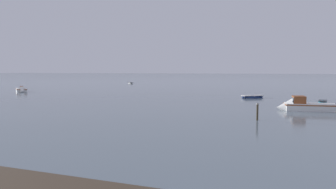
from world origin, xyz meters
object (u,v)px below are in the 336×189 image
object	(u,v)px
rowboat_moored_3	(130,83)
motorboat_moored_1	(301,107)
mooring_post_near	(257,112)
rowboat_moored_2	(253,97)
motorboat_moored_2	(22,91)
rowboat_moored_4	(323,102)

from	to	relation	value
rowboat_moored_3	motorboat_moored_1	bearing A→B (deg)	173.65
mooring_post_near	motorboat_moored_1	bearing A→B (deg)	66.29
motorboat_moored_1	mooring_post_near	xyz separation A→B (m)	(-4.04, -9.21, 0.38)
rowboat_moored_2	motorboat_moored_2	xyz separation A→B (m)	(-46.83, -1.88, 0.09)
rowboat_moored_2	rowboat_moored_4	world-z (taller)	rowboat_moored_2
rowboat_moored_2	rowboat_moored_3	distance (m)	61.92
motorboat_moored_1	motorboat_moored_2	distance (m)	55.08
rowboat_moored_2	rowboat_moored_4	size ratio (longest dim) A/B	1.21
motorboat_moored_1	rowboat_moored_2	distance (m)	16.02
rowboat_moored_3	motorboat_moored_2	distance (m)	44.98
motorboat_moored_1	rowboat_moored_3	size ratio (longest dim) A/B	2.08
rowboat_moored_4	motorboat_moored_2	bearing A→B (deg)	94.62
motorboat_moored_2	rowboat_moored_4	bearing A→B (deg)	38.31
rowboat_moored_4	mooring_post_near	bearing A→B (deg)	166.82
rowboat_moored_3	mooring_post_near	world-z (taller)	mooring_post_near
rowboat_moored_2	rowboat_moored_4	bearing A→B (deg)	-62.50
motorboat_moored_2	rowboat_moored_4	size ratio (longest dim) A/B	1.68
motorboat_moored_2	mooring_post_near	world-z (taller)	mooring_post_near
rowboat_moored_2	mooring_post_near	size ratio (longest dim) A/B	2.24
rowboat_moored_2	rowboat_moored_4	xyz separation A→B (m)	(9.91, -4.82, -0.03)
motorboat_moored_2	mooring_post_near	xyz separation A→B (m)	(49.56, -21.85, 0.48)
rowboat_moored_2	rowboat_moored_3	bearing A→B (deg)	99.39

